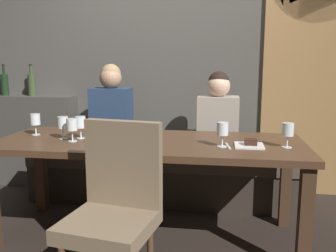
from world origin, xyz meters
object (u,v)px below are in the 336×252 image
object	(u,v)px
diner_redhead	(112,112)
wine_glass_far_left	(80,123)
wine_bottle_pale_label	(32,84)
fork_on_table	(228,146)
wine_glass_near_left	(63,124)
wine_glass_end_right	(288,130)
wine_bottle_dark_red	(5,84)
dining_table	(148,152)
wine_glass_center_front	(35,120)
dessert_plate	(250,144)
chair_near_side	(115,202)
wine_glass_near_right	(72,125)
wine_glass_end_left	(222,130)
banquette_bench	(164,178)
espresso_cup	(150,132)
diner_bearded	(218,117)

from	to	relation	value
diner_redhead	wine_glass_far_left	world-z (taller)	diner_redhead
wine_bottle_pale_label	fork_on_table	distance (m)	2.32
diner_redhead	fork_on_table	world-z (taller)	diner_redhead
wine_glass_near_left	wine_glass_end_right	world-z (taller)	same
diner_redhead	wine_bottle_dark_red	bearing A→B (deg)	166.04
dining_table	wine_glass_center_front	bearing A→B (deg)	175.43
wine_bottle_pale_label	dessert_plate	bearing A→B (deg)	-27.20
dining_table	wine_glass_end_right	world-z (taller)	wine_glass_end_right
wine_glass_far_left	wine_glass_near_left	world-z (taller)	same
chair_near_side	dessert_plate	distance (m)	1.00
wine_bottle_pale_label	dessert_plate	distance (m)	2.43
wine_glass_far_left	wine_glass_end_right	world-z (taller)	same
wine_glass_near_right	wine_glass_end_left	xyz separation A→B (m)	(1.05, -0.01, -0.00)
dessert_plate	wine_glass_near_right	bearing A→B (deg)	-178.65
wine_glass_near_left	wine_glass_center_front	xyz separation A→B (m)	(-0.28, 0.11, 0.00)
wine_bottle_dark_red	wine_bottle_pale_label	distance (m)	0.31
banquette_bench	fork_on_table	xyz separation A→B (m)	(0.56, -0.81, 0.51)
wine_glass_near_right	espresso_cup	distance (m)	0.59
wine_bottle_pale_label	wine_glass_near_left	distance (m)	1.35
wine_glass_near_left	banquette_bench	bearing A→B (deg)	49.75
diner_redhead	wine_bottle_dark_red	size ratio (longest dim) A/B	2.55
wine_glass_near_right	wine_glass_end_right	xyz separation A→B (m)	(1.47, 0.03, 0.00)
diner_bearded	wine_glass_far_left	world-z (taller)	diner_bearded
wine_bottle_pale_label	wine_glass_center_front	world-z (taller)	wine_bottle_pale_label
wine_bottle_pale_label	chair_near_side	bearing A→B (deg)	-51.11
chair_near_side	espresso_cup	bearing A→B (deg)	89.20
chair_near_side	wine_glass_near_right	xyz separation A→B (m)	(-0.49, 0.61, 0.30)
wine_glass_end_left	wine_glass_near_left	xyz separation A→B (m)	(-1.15, 0.09, -0.00)
wine_glass_near_left	wine_glass_center_front	size ratio (longest dim) A/B	1.00
chair_near_side	diner_bearded	distance (m)	1.55
wine_bottle_dark_red	wine_glass_end_right	xyz separation A→B (m)	(2.69, -1.11, -0.21)
wine_glass_far_left	espresso_cup	distance (m)	0.52
wine_glass_end_right	fork_on_table	size ratio (longest dim) A/B	0.96
wine_bottle_dark_red	wine_bottle_pale_label	world-z (taller)	same
wine_glass_near_right	wine_glass_near_left	size ratio (longest dim) A/B	1.00
wine_glass_center_front	dessert_plate	size ratio (longest dim) A/B	0.86
dining_table	espresso_cup	xyz separation A→B (m)	(-0.02, 0.17, 0.11)
diner_redhead	dessert_plate	xyz separation A→B (m)	(1.20, -0.79, -0.09)
wine_glass_near_left	espresso_cup	xyz separation A→B (m)	(0.60, 0.21, -0.09)
wine_bottle_dark_red	wine_glass_end_right	world-z (taller)	wine_bottle_dark_red
dessert_plate	wine_glass_end_left	bearing A→B (deg)	-167.52
diner_bearded	wine_glass_center_front	bearing A→B (deg)	-155.03
wine_glass_end_left	fork_on_table	size ratio (longest dim) A/B	0.96
wine_glass_end_left	wine_glass_end_right	size ratio (longest dim) A/B	1.00
wine_glass_end_left	wine_glass_near_right	bearing A→B (deg)	179.38
wine_glass_near_right	wine_glass_end_right	distance (m)	1.47
diner_bearded	wine_glass_center_front	size ratio (longest dim) A/B	4.68
banquette_bench	wine_bottle_pale_label	distance (m)	1.69
diner_bearded	wine_glass_center_front	world-z (taller)	diner_bearded
dining_table	wine_bottle_dark_red	distance (m)	2.06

